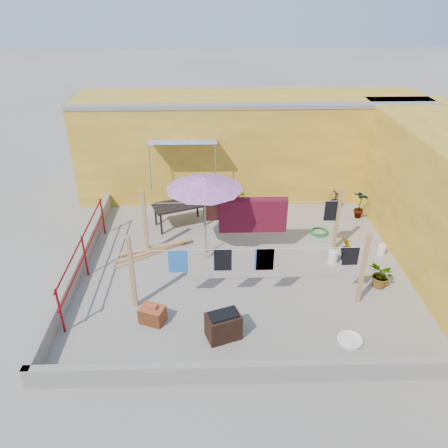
{
  "coord_description": "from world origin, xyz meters",
  "views": [
    {
      "loc": [
        -0.74,
        -9.08,
        6.39
      ],
      "look_at": [
        -0.48,
        0.3,
        1.1
      ],
      "focal_mm": 35.0,
      "sensor_mm": 36.0,
      "label": 1
    }
  ],
  "objects_px": {
    "patio_umbrella": "(204,183)",
    "plant_back_a": "(235,199)",
    "brazier": "(223,326)",
    "brick_stack": "(152,314)",
    "outdoor_table": "(179,206)",
    "white_basin": "(350,340)",
    "water_jug_a": "(333,257)",
    "green_hose": "(319,232)",
    "water_jug_b": "(382,250)"
  },
  "relations": [
    {
      "from": "patio_umbrella",
      "to": "plant_back_a",
      "type": "distance_m",
      "value": 3.2
    },
    {
      "from": "brazier",
      "to": "brick_stack",
      "type": "bearing_deg",
      "value": 161.47
    },
    {
      "from": "outdoor_table",
      "to": "brazier",
      "type": "distance_m",
      "value": 4.82
    },
    {
      "from": "outdoor_table",
      "to": "white_basin",
      "type": "distance_m",
      "value": 6.16
    },
    {
      "from": "water_jug_a",
      "to": "plant_back_a",
      "type": "distance_m",
      "value": 3.85
    },
    {
      "from": "patio_umbrella",
      "to": "outdoor_table",
      "type": "height_order",
      "value": "patio_umbrella"
    },
    {
      "from": "patio_umbrella",
      "to": "brick_stack",
      "type": "relative_size",
      "value": 3.8
    },
    {
      "from": "brick_stack",
      "to": "green_hose",
      "type": "height_order",
      "value": "brick_stack"
    },
    {
      "from": "brick_stack",
      "to": "water_jug_b",
      "type": "distance_m",
      "value": 6.25
    },
    {
      "from": "brick_stack",
      "to": "brazier",
      "type": "xyz_separation_m",
      "value": [
        1.49,
        -0.5,
        0.1
      ]
    },
    {
      "from": "brick_stack",
      "to": "water_jug_b",
      "type": "xyz_separation_m",
      "value": [
        5.76,
        2.44,
        -0.05
      ]
    },
    {
      "from": "brazier",
      "to": "water_jug_a",
      "type": "distance_m",
      "value": 3.89
    },
    {
      "from": "brick_stack",
      "to": "plant_back_a",
      "type": "xyz_separation_m",
      "value": [
        2.01,
        5.14,
        0.17
      ]
    },
    {
      "from": "brick_stack",
      "to": "brazier",
      "type": "distance_m",
      "value": 1.57
    },
    {
      "from": "patio_umbrella",
      "to": "green_hose",
      "type": "height_order",
      "value": "patio_umbrella"
    },
    {
      "from": "outdoor_table",
      "to": "water_jug_a",
      "type": "relative_size",
      "value": 4.32
    },
    {
      "from": "brazier",
      "to": "green_hose",
      "type": "xyz_separation_m",
      "value": [
        2.88,
        4.1,
        -0.26
      ]
    },
    {
      "from": "patio_umbrella",
      "to": "outdoor_table",
      "type": "distance_m",
      "value": 2.28
    },
    {
      "from": "green_hose",
      "to": "plant_back_a",
      "type": "height_order",
      "value": "plant_back_a"
    },
    {
      "from": "outdoor_table",
      "to": "patio_umbrella",
      "type": "bearing_deg",
      "value": -64.21
    },
    {
      "from": "brazier",
      "to": "water_jug_a",
      "type": "xyz_separation_m",
      "value": [
        2.89,
        2.6,
        -0.12
      ]
    },
    {
      "from": "white_basin",
      "to": "outdoor_table",
      "type": "bearing_deg",
      "value": 127.07
    },
    {
      "from": "plant_back_a",
      "to": "patio_umbrella",
      "type": "bearing_deg",
      "value": -109.35
    },
    {
      "from": "outdoor_table",
      "to": "plant_back_a",
      "type": "distance_m",
      "value": 1.95
    },
    {
      "from": "water_jug_b",
      "to": "green_hose",
      "type": "distance_m",
      "value": 1.81
    },
    {
      "from": "white_basin",
      "to": "green_hose",
      "type": "relative_size",
      "value": 0.94
    },
    {
      "from": "brazier",
      "to": "plant_back_a",
      "type": "bearing_deg",
      "value": 84.69
    },
    {
      "from": "outdoor_table",
      "to": "green_hose",
      "type": "bearing_deg",
      "value": -8.14
    },
    {
      "from": "outdoor_table",
      "to": "brick_stack",
      "type": "distance_m",
      "value": 4.21
    },
    {
      "from": "brick_stack",
      "to": "water_jug_a",
      "type": "distance_m",
      "value": 4.85
    },
    {
      "from": "water_jug_a",
      "to": "plant_back_a",
      "type": "xyz_separation_m",
      "value": [
        -2.36,
        3.04,
        0.19
      ]
    },
    {
      "from": "patio_umbrella",
      "to": "water_jug_a",
      "type": "relative_size",
      "value": 5.96
    },
    {
      "from": "outdoor_table",
      "to": "water_jug_b",
      "type": "distance_m",
      "value": 5.71
    },
    {
      "from": "brick_stack",
      "to": "outdoor_table",
      "type": "bearing_deg",
      "value": 85.34
    },
    {
      "from": "water_jug_b",
      "to": "green_hose",
      "type": "relative_size",
      "value": 0.59
    },
    {
      "from": "patio_umbrella",
      "to": "brick_stack",
      "type": "distance_m",
      "value": 3.37
    },
    {
      "from": "brick_stack",
      "to": "green_hose",
      "type": "xyz_separation_m",
      "value": [
        4.36,
        3.6,
        -0.15
      ]
    },
    {
      "from": "white_basin",
      "to": "green_hose",
      "type": "xyz_separation_m",
      "value": [
        0.33,
        4.32,
        -0.01
      ]
    },
    {
      "from": "outdoor_table",
      "to": "water_jug_a",
      "type": "xyz_separation_m",
      "value": [
        4.03,
        -2.07,
        -0.46
      ]
    },
    {
      "from": "plant_back_a",
      "to": "outdoor_table",
      "type": "bearing_deg",
      "value": -150.0
    },
    {
      "from": "patio_umbrella",
      "to": "brazier",
      "type": "distance_m",
      "value": 3.57
    },
    {
      "from": "brick_stack",
      "to": "white_basin",
      "type": "xyz_separation_m",
      "value": [
        4.04,
        -0.72,
        -0.14
      ]
    },
    {
      "from": "brick_stack",
      "to": "patio_umbrella",
      "type": "bearing_deg",
      "value": 66.64
    },
    {
      "from": "outdoor_table",
      "to": "water_jug_b",
      "type": "xyz_separation_m",
      "value": [
        5.42,
        -1.73,
        -0.49
      ]
    },
    {
      "from": "outdoor_table",
      "to": "water_jug_b",
      "type": "height_order",
      "value": "outdoor_table"
    },
    {
      "from": "outdoor_table",
      "to": "green_hose",
      "type": "relative_size",
      "value": 3.02
    },
    {
      "from": "plant_back_a",
      "to": "brick_stack",
      "type": "bearing_deg",
      "value": -111.38
    },
    {
      "from": "white_basin",
      "to": "green_hose",
      "type": "distance_m",
      "value": 4.33
    },
    {
      "from": "brick_stack",
      "to": "plant_back_a",
      "type": "distance_m",
      "value": 5.52
    },
    {
      "from": "water_jug_b",
      "to": "patio_umbrella",
      "type": "bearing_deg",
      "value": 178.32
    }
  ]
}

